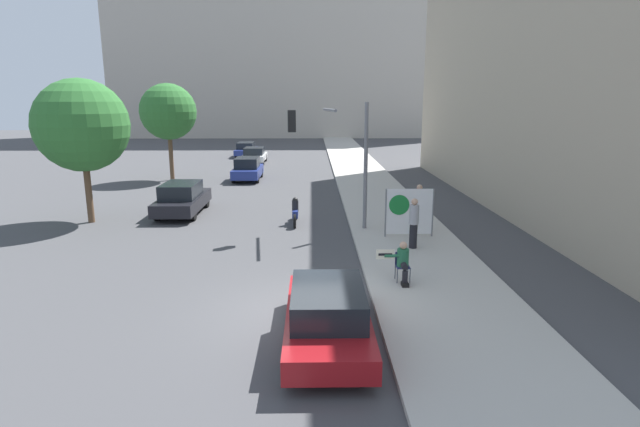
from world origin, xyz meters
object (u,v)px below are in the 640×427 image
at_px(street_tree_near_curb, 82,126).
at_px(street_tree_midblock, 168,112).
at_px(motorcycle_on_road, 295,212).
at_px(traffic_light_pole, 337,144).
at_px(car_on_road_nearest, 182,198).
at_px(protest_banner, 409,211).
at_px(car_on_road_distant, 254,155).
at_px(seated_protester, 403,261).
at_px(car_on_road_far_lane, 246,149).
at_px(pedestrian_behind, 419,206).
at_px(jogger_on_sidewalk, 414,223).
at_px(car_on_road_midblock, 248,169).
at_px(parked_car_curbside, 328,314).

xyz_separation_m(street_tree_near_curb, street_tree_midblock, (0.35, 11.94, 0.30)).
distance_m(motorcycle_on_road, street_tree_near_curb, 9.83).
height_order(traffic_light_pole, car_on_road_nearest, traffic_light_pole).
bearing_deg(street_tree_midblock, street_tree_near_curb, -91.69).
height_order(protest_banner, car_on_road_distant, protest_banner).
relative_size(protest_banner, street_tree_near_curb, 0.30).
bearing_deg(seated_protester, car_on_road_far_lane, 108.65).
bearing_deg(motorcycle_on_road, pedestrian_behind, -14.62).
height_order(car_on_road_nearest, car_on_road_far_lane, car_on_road_nearest).
height_order(protest_banner, car_on_road_far_lane, protest_banner).
xyz_separation_m(jogger_on_sidewalk, traffic_light_pole, (-2.63, 2.74, 2.55)).
xyz_separation_m(car_on_road_distant, car_on_road_far_lane, (-1.39, 5.25, 0.01)).
bearing_deg(car_on_road_nearest, protest_banner, -25.24).
distance_m(traffic_light_pole, car_on_road_far_lane, 29.44).
height_order(seated_protester, protest_banner, protest_banner).
xyz_separation_m(pedestrian_behind, car_on_road_midblock, (-8.75, 13.62, -0.31)).
bearing_deg(parked_car_curbside, jogger_on_sidewalk, 64.62).
height_order(jogger_on_sidewalk, car_on_road_nearest, jogger_on_sidewalk).
bearing_deg(street_tree_near_curb, car_on_road_far_lane, 82.51).
relative_size(seated_protester, street_tree_near_curb, 0.19).
bearing_deg(parked_car_curbside, street_tree_near_curb, 131.44).
bearing_deg(car_on_road_far_lane, car_on_road_midblock, -82.26).
relative_size(seated_protester, traffic_light_pole, 0.23).
relative_size(pedestrian_behind, motorcycle_on_road, 0.85).
bearing_deg(parked_car_curbside, car_on_road_distant, 99.18).
distance_m(car_on_road_distant, street_tree_midblock, 11.04).
bearing_deg(parked_car_curbside, street_tree_midblock, 112.70).
xyz_separation_m(car_on_road_far_lane, motorcycle_on_road, (5.61, -26.91, -0.17)).
height_order(seated_protester, jogger_on_sidewalk, jogger_on_sidewalk).
bearing_deg(parked_car_curbside, motorcycle_on_road, 95.52).
distance_m(pedestrian_behind, protest_banner, 1.48).
relative_size(pedestrian_behind, car_on_road_nearest, 0.39).
bearing_deg(car_on_road_far_lane, seated_protester, -75.44).
relative_size(jogger_on_sidewalk, car_on_road_far_lane, 0.38).
bearing_deg(car_on_road_midblock, protest_banner, -61.60).
bearing_deg(seated_protester, car_on_road_nearest, 136.58).
xyz_separation_m(traffic_light_pole, car_on_road_midblock, (-5.34, 13.74, -2.85)).
xyz_separation_m(traffic_light_pole, parked_car_curbside, (-0.65, -9.64, -2.92)).
bearing_deg(street_tree_near_curb, traffic_light_pole, -9.83).
relative_size(traffic_light_pole, parked_car_curbside, 1.13).
distance_m(parked_car_curbside, car_on_road_midblock, 23.84).
relative_size(car_on_road_distant, motorcycle_on_road, 1.91).
bearing_deg(jogger_on_sidewalk, car_on_road_far_lane, -57.91).
bearing_deg(seated_protester, pedestrian_behind, 78.23).
height_order(seated_protester, car_on_road_far_lane, car_on_road_far_lane).
xyz_separation_m(seated_protester, jogger_on_sidewalk, (0.99, 3.39, 0.29)).
distance_m(parked_car_curbside, street_tree_midblock, 25.71).
relative_size(jogger_on_sidewalk, car_on_road_midblock, 0.44).
distance_m(protest_banner, parked_car_curbside, 9.10).
relative_size(seated_protester, car_on_road_far_lane, 0.25).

